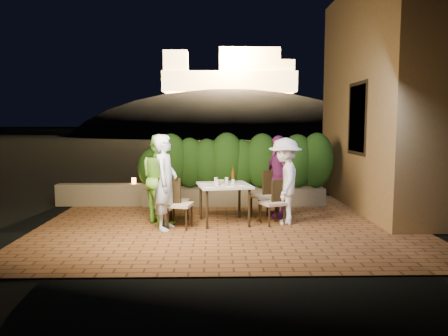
{
  "coord_description": "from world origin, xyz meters",
  "views": [
    {
      "loc": [
        -0.25,
        -7.77,
        1.91
      ],
      "look_at": [
        -0.07,
        0.52,
        1.05
      ],
      "focal_mm": 35.0,
      "sensor_mm": 36.0,
      "label": 1
    }
  ],
  "objects_px": {
    "bowl": "(220,181)",
    "chair_left_front": "(180,204)",
    "diner_white": "(285,181)",
    "chair_left_back": "(178,200)",
    "diner_blue": "(165,182)",
    "parapet_lamp": "(134,181)",
    "beer_bottle": "(233,175)",
    "dining_table": "(224,204)",
    "chair_right_back": "(264,195)",
    "chair_right_front": "(273,202)",
    "diner_purple": "(278,177)",
    "diner_green": "(160,179)"
  },
  "relations": [
    {
      "from": "chair_left_front",
      "to": "parapet_lamp",
      "type": "relative_size",
      "value": 6.53
    },
    {
      "from": "diner_green",
      "to": "parapet_lamp",
      "type": "distance_m",
      "value": 2.02
    },
    {
      "from": "dining_table",
      "to": "diner_white",
      "type": "height_order",
      "value": "diner_white"
    },
    {
      "from": "bowl",
      "to": "parapet_lamp",
      "type": "distance_m",
      "value": 2.54
    },
    {
      "from": "diner_white",
      "to": "chair_left_back",
      "type": "bearing_deg",
      "value": -86.33
    },
    {
      "from": "diner_blue",
      "to": "chair_left_back",
      "type": "bearing_deg",
      "value": -8.82
    },
    {
      "from": "diner_purple",
      "to": "parapet_lamp",
      "type": "height_order",
      "value": "diner_purple"
    },
    {
      "from": "chair_left_front",
      "to": "chair_right_front",
      "type": "height_order",
      "value": "chair_left_front"
    },
    {
      "from": "beer_bottle",
      "to": "diner_blue",
      "type": "distance_m",
      "value": 1.37
    },
    {
      "from": "dining_table",
      "to": "chair_right_back",
      "type": "relative_size",
      "value": 0.99
    },
    {
      "from": "chair_left_front",
      "to": "chair_left_back",
      "type": "relative_size",
      "value": 1.06
    },
    {
      "from": "chair_left_front",
      "to": "diner_green",
      "type": "height_order",
      "value": "diner_green"
    },
    {
      "from": "diner_white",
      "to": "diner_blue",
      "type": "bearing_deg",
      "value": -71.18
    },
    {
      "from": "dining_table",
      "to": "beer_bottle",
      "type": "bearing_deg",
      "value": 33.99
    },
    {
      "from": "diner_green",
      "to": "diner_purple",
      "type": "xyz_separation_m",
      "value": [
        2.32,
        0.44,
        -0.02
      ]
    },
    {
      "from": "dining_table",
      "to": "chair_right_back",
      "type": "bearing_deg",
      "value": 25.49
    },
    {
      "from": "bowl",
      "to": "chair_right_front",
      "type": "distance_m",
      "value": 1.12
    },
    {
      "from": "diner_blue",
      "to": "parapet_lamp",
      "type": "height_order",
      "value": "diner_blue"
    },
    {
      "from": "chair_right_back",
      "to": "diner_white",
      "type": "relative_size",
      "value": 0.59
    },
    {
      "from": "chair_right_front",
      "to": "chair_left_front",
      "type": "bearing_deg",
      "value": -13.48
    },
    {
      "from": "diner_purple",
      "to": "bowl",
      "type": "bearing_deg",
      "value": -99.27
    },
    {
      "from": "chair_left_back",
      "to": "parapet_lamp",
      "type": "distance_m",
      "value": 2.13
    },
    {
      "from": "dining_table",
      "to": "bowl",
      "type": "bearing_deg",
      "value": 101.99
    },
    {
      "from": "bowl",
      "to": "chair_right_front",
      "type": "relative_size",
      "value": 0.19
    },
    {
      "from": "diner_green",
      "to": "parapet_lamp",
      "type": "xyz_separation_m",
      "value": [
        -0.84,
        1.81,
        -0.28
      ]
    },
    {
      "from": "chair_left_back",
      "to": "chair_right_back",
      "type": "distance_m",
      "value": 1.7
    },
    {
      "from": "bowl",
      "to": "diner_purple",
      "type": "bearing_deg",
      "value": 9.88
    },
    {
      "from": "beer_bottle",
      "to": "dining_table",
      "type": "bearing_deg",
      "value": -146.01
    },
    {
      "from": "chair_left_front",
      "to": "chair_right_front",
      "type": "bearing_deg",
      "value": 22.44
    },
    {
      "from": "parapet_lamp",
      "to": "dining_table",
      "type": "bearing_deg",
      "value": -42.4
    },
    {
      "from": "bowl",
      "to": "chair_left_front",
      "type": "bearing_deg",
      "value": -136.72
    },
    {
      "from": "chair_right_front",
      "to": "chair_right_back",
      "type": "relative_size",
      "value": 0.88
    },
    {
      "from": "beer_bottle",
      "to": "bowl",
      "type": "bearing_deg",
      "value": 141.61
    },
    {
      "from": "bowl",
      "to": "diner_blue",
      "type": "relative_size",
      "value": 0.09
    },
    {
      "from": "beer_bottle",
      "to": "diner_white",
      "type": "xyz_separation_m",
      "value": [
        0.97,
        -0.18,
        -0.09
      ]
    },
    {
      "from": "chair_left_back",
      "to": "diner_blue",
      "type": "bearing_deg",
      "value": -104.07
    },
    {
      "from": "dining_table",
      "to": "diner_blue",
      "type": "height_order",
      "value": "diner_blue"
    },
    {
      "from": "diner_purple",
      "to": "chair_left_front",
      "type": "bearing_deg",
      "value": -83.83
    },
    {
      "from": "chair_right_back",
      "to": "chair_left_back",
      "type": "bearing_deg",
      "value": -10.86
    },
    {
      "from": "dining_table",
      "to": "diner_green",
      "type": "relative_size",
      "value": 0.56
    },
    {
      "from": "chair_right_back",
      "to": "diner_white",
      "type": "xyz_separation_m",
      "value": [
        0.35,
        -0.44,
        0.34
      ]
    },
    {
      "from": "bowl",
      "to": "diner_purple",
      "type": "height_order",
      "value": "diner_purple"
    },
    {
      "from": "diner_purple",
      "to": "chair_right_front",
      "type": "bearing_deg",
      "value": -36.36
    },
    {
      "from": "chair_left_back",
      "to": "diner_white",
      "type": "bearing_deg",
      "value": -1.71
    },
    {
      "from": "chair_right_back",
      "to": "diner_purple",
      "type": "relative_size",
      "value": 0.58
    },
    {
      "from": "diner_white",
      "to": "parapet_lamp",
      "type": "bearing_deg",
      "value": -112.9
    },
    {
      "from": "diner_purple",
      "to": "diner_white",
      "type": "bearing_deg",
      "value": -14.76
    },
    {
      "from": "chair_right_front",
      "to": "diner_white",
      "type": "distance_m",
      "value": 0.46
    },
    {
      "from": "chair_left_front",
      "to": "diner_blue",
      "type": "relative_size",
      "value": 0.54
    },
    {
      "from": "diner_blue",
      "to": "chair_right_back",
      "type": "bearing_deg",
      "value": -57.26
    }
  ]
}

